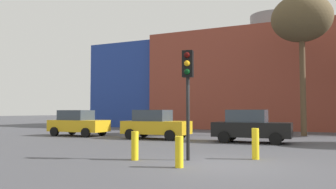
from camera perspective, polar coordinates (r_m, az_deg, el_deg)
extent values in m
plane|color=#47474C|center=(10.22, 9.33, -12.03)|extent=(200.00, 200.00, 0.00)
cube|color=brown|center=(33.66, 17.62, 2.18)|extent=(21.68, 10.24, 9.11)
cube|color=navy|center=(38.13, -4.66, 1.22)|extent=(7.43, 9.21, 8.80)
cylinder|color=slate|center=(34.59, 17.47, 11.39)|extent=(4.00, 4.00, 2.00)
cube|color=gold|center=(22.56, -15.29, -5.26)|extent=(3.92, 1.68, 0.75)
cube|color=#333D47|center=(22.69, -15.72, -3.47)|extent=(1.96, 1.49, 0.65)
cylinder|color=black|center=(22.49, -11.40, -6.27)|extent=(0.60, 0.21, 0.60)
cylinder|color=black|center=(21.12, -14.13, -6.46)|extent=(0.60, 0.21, 0.60)
cylinder|color=black|center=(24.04, -16.32, -5.99)|extent=(0.60, 0.21, 0.60)
cylinder|color=black|center=(22.76, -19.15, -6.12)|extent=(0.60, 0.21, 0.60)
cube|color=gold|center=(19.44, -2.08, -5.74)|extent=(3.94, 1.69, 0.75)
cube|color=#333D47|center=(19.52, -2.69, -3.66)|extent=(1.97, 1.50, 0.66)
cylinder|color=black|center=(19.74, 2.37, -6.79)|extent=(0.60, 0.21, 0.60)
cylinder|color=black|center=(18.15, 0.32, -7.13)|extent=(0.60, 0.21, 0.60)
cylinder|color=black|center=(20.81, -4.17, -6.59)|extent=(0.60, 0.21, 0.60)
cylinder|color=black|center=(19.31, -6.63, -6.86)|extent=(0.60, 0.21, 0.60)
cube|color=black|center=(17.71, 14.37, -5.92)|extent=(3.94, 1.69, 0.75)
cube|color=#333D47|center=(17.72, 13.59, -3.65)|extent=(1.97, 1.50, 0.66)
cylinder|color=black|center=(18.42, 18.76, -6.91)|extent=(0.60, 0.21, 0.60)
cylinder|color=black|center=(16.70, 18.20, -7.34)|extent=(0.60, 0.21, 0.60)
cylinder|color=black|center=(18.83, 11.01, -6.92)|extent=(0.60, 0.21, 0.60)
cylinder|color=black|center=(17.15, 9.68, -7.33)|extent=(0.60, 0.21, 0.60)
cylinder|color=black|center=(10.97, 3.49, -4.18)|extent=(0.12, 0.12, 2.77)
cube|color=black|center=(11.08, 3.46, 5.34)|extent=(0.39, 0.29, 0.90)
sphere|color=#3C0605|center=(10.99, 3.30, 6.88)|extent=(0.20, 0.20, 0.20)
sphere|color=#F2A514|center=(10.94, 3.31, 5.44)|extent=(0.20, 0.20, 0.20)
sphere|color=black|center=(10.91, 3.31, 3.98)|extent=(0.20, 0.20, 0.20)
cylinder|color=brown|center=(23.69, 22.42, 1.59)|extent=(0.37, 0.37, 6.82)
ellipsoid|color=brown|center=(24.45, 22.20, 12.17)|extent=(3.97, 3.97, 3.18)
cylinder|color=yellow|center=(11.58, 14.97, -8.28)|extent=(0.24, 0.24, 1.05)
cylinder|color=yellow|center=(11.08, -5.79, -8.85)|extent=(0.24, 0.24, 0.95)
cylinder|color=yellow|center=(9.59, 1.96, -9.95)|extent=(0.24, 0.24, 0.90)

